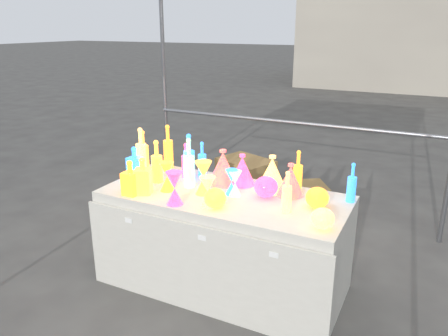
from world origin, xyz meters
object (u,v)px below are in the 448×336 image
at_px(decanter_0, 143,176).
at_px(globe_0, 215,199).
at_px(display_table, 223,240).
at_px(cardboard_box_closed, 245,177).
at_px(lampshade_0, 223,167).
at_px(bottle_0, 143,151).
at_px(hourglass_0, 167,176).

xyz_separation_m(decanter_0, globe_0, (0.59, -0.00, -0.08)).
xyz_separation_m(display_table, cardboard_box_closed, (-0.60, 1.80, -0.16)).
bearing_deg(globe_0, lampshade_0, 110.10).
bearing_deg(lampshade_0, globe_0, -83.89).
distance_m(bottle_0, decanter_0, 0.53).
relative_size(display_table, lampshade_0, 6.68).
distance_m(display_table, cardboard_box_closed, 1.90).
xyz_separation_m(bottle_0, globe_0, (0.91, -0.43, -0.11)).
bearing_deg(bottle_0, hourglass_0, -34.88).
height_order(hourglass_0, globe_0, hourglass_0).
distance_m(decanter_0, lampshade_0, 0.62).
distance_m(hourglass_0, lampshade_0, 0.44).
bearing_deg(bottle_0, globe_0, -25.57).
distance_m(globe_0, lampshade_0, 0.48).
height_order(bottle_0, lampshade_0, bottle_0).
distance_m(cardboard_box_closed, hourglass_0, 2.02).
bearing_deg(hourglass_0, decanter_0, -134.38).
bearing_deg(hourglass_0, cardboard_box_closed, 95.79).
bearing_deg(globe_0, display_table, 103.53).
xyz_separation_m(cardboard_box_closed, decanter_0, (0.07, -2.04, 0.67)).
height_order(hourglass_0, lampshade_0, lampshade_0).
bearing_deg(globe_0, bottle_0, 154.43).
xyz_separation_m(globe_0, lampshade_0, (-0.16, 0.44, 0.08)).
height_order(display_table, globe_0, globe_0).
bearing_deg(cardboard_box_closed, decanter_0, -67.59).
xyz_separation_m(hourglass_0, lampshade_0, (0.31, 0.31, 0.03)).
relative_size(globe_0, lampshade_0, 0.56).
relative_size(cardboard_box_closed, hourglass_0, 2.72).
distance_m(decanter_0, hourglass_0, 0.18).
bearing_deg(hourglass_0, bottle_0, 145.12).
relative_size(display_table, bottle_0, 5.25).
height_order(display_table, hourglass_0, hourglass_0).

